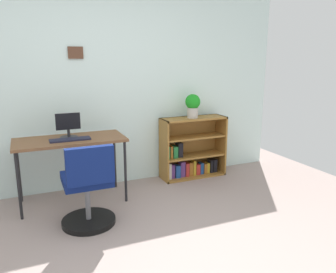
% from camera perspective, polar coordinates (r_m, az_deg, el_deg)
% --- Properties ---
extents(wall_back, '(5.20, 0.12, 2.49)m').
position_cam_1_polar(wall_back, '(4.17, -13.45, 8.18)').
color(wall_back, silver).
rests_on(wall_back, ground_plane).
extents(desk, '(1.17, 0.55, 0.73)m').
position_cam_1_polar(desk, '(3.80, -16.37, -1.19)').
color(desk, brown).
rests_on(desk, ground_plane).
extents(monitor, '(0.26, 0.19, 0.28)m').
position_cam_1_polar(monitor, '(3.79, -16.68, 1.70)').
color(monitor, '#262628').
rests_on(monitor, desk).
extents(keyboard, '(0.42, 0.14, 0.02)m').
position_cam_1_polar(keyboard, '(3.70, -16.37, -0.50)').
color(keyboard, '#1F2034').
rests_on(keyboard, desk).
extents(office_chair, '(0.52, 0.55, 0.84)m').
position_cam_1_polar(office_chair, '(3.28, -13.48, -9.09)').
color(office_chair, black).
rests_on(office_chair, ground_plane).
extents(bookshelf_low, '(0.88, 0.30, 0.82)m').
position_cam_1_polar(bookshelf_low, '(4.56, 3.82, -2.42)').
color(bookshelf_low, olive).
rests_on(bookshelf_low, ground_plane).
extents(potted_plant_on_shelf, '(0.20, 0.20, 0.31)m').
position_cam_1_polar(potted_plant_on_shelf, '(4.38, 4.25, 5.45)').
color(potted_plant_on_shelf, '#B7B2A8').
rests_on(potted_plant_on_shelf, bookshelf_low).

